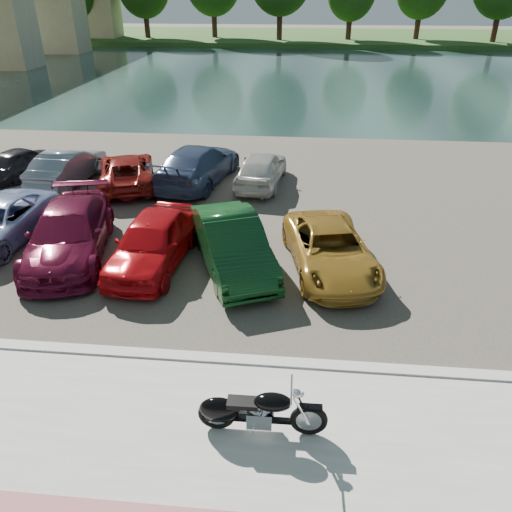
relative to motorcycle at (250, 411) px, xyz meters
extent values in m
plane|color=#595447|center=(-0.06, -0.12, -0.56)|extent=(200.00, 200.00, 0.00)
cube|color=#ABA9A0|center=(-0.06, -1.12, -0.51)|extent=(60.00, 6.00, 0.10)
cube|color=#ABA9A0|center=(-0.06, 1.88, -0.49)|extent=(60.00, 0.30, 0.14)
cube|color=#3F3B33|center=(-0.06, 10.88, -0.54)|extent=(60.00, 18.00, 0.04)
cube|color=#192E2C|center=(-0.06, 39.88, -0.56)|extent=(120.00, 40.00, 0.00)
cube|color=#2A4A1A|center=(-0.06, 71.88, -0.26)|extent=(120.00, 24.00, 0.60)
cube|color=tan|center=(-28.06, 53.88, 3.04)|extent=(6.00, 4.00, 7.20)
cube|color=tan|center=(-28.06, 65.88, 3.04)|extent=(6.00, 4.00, 7.20)
cylinder|color=#361C13|center=(-30.06, 64.48, 2.29)|extent=(0.70, 0.70, 4.50)
cylinder|color=#361C13|center=(-21.06, 65.88, 2.51)|extent=(0.70, 0.70, 4.95)
cylinder|color=#361C13|center=(-12.06, 67.28, 2.74)|extent=(0.70, 0.70, 5.40)
cylinder|color=#361C13|center=(-3.06, 64.48, 2.96)|extent=(0.70, 0.70, 5.85)
cylinder|color=#361C13|center=(5.94, 65.88, 2.29)|extent=(0.70, 0.70, 4.50)
cylinder|color=#361C13|center=(14.94, 67.28, 2.51)|extent=(0.70, 0.70, 4.95)
cylinder|color=#361C13|center=(23.94, 64.48, 2.74)|extent=(0.70, 0.70, 5.40)
torus|color=black|center=(1.04, 0.01, -0.12)|extent=(0.68, 0.13, 0.68)
torus|color=black|center=(-0.61, -0.01, -0.12)|extent=(0.68, 0.13, 0.68)
cylinder|color=#B2B2B7|center=(1.04, 0.01, -0.12)|extent=(0.46, 0.07, 0.46)
cylinder|color=#B2B2B7|center=(-0.61, -0.01, -0.12)|extent=(0.46, 0.07, 0.46)
cylinder|color=silver|center=(0.91, -0.09, 0.18)|extent=(0.33, 0.05, 0.63)
cylinder|color=silver|center=(0.90, 0.11, 0.18)|extent=(0.33, 0.05, 0.63)
cylinder|color=silver|center=(0.71, 0.00, 0.57)|extent=(0.05, 0.75, 0.04)
sphere|color=silver|center=(0.81, 0.00, 0.49)|extent=(0.16, 0.16, 0.16)
sphere|color=silver|center=(0.88, 0.01, 0.49)|extent=(0.11, 0.11, 0.11)
cube|color=black|center=(1.04, 0.01, 0.19)|extent=(0.45, 0.15, 0.06)
cube|color=black|center=(0.22, 0.00, -0.18)|extent=(1.20, 0.12, 0.08)
cube|color=silver|center=(0.17, 0.00, -0.11)|extent=(0.45, 0.33, 0.34)
cylinder|color=silver|center=(0.27, 0.00, 0.09)|extent=(0.25, 0.18, 0.27)
cylinder|color=silver|center=(0.07, 0.00, 0.09)|extent=(0.25, 0.18, 0.27)
ellipsoid|color=black|center=(0.40, 0.00, 0.26)|extent=(0.68, 0.37, 0.32)
cube|color=black|center=(-0.13, -0.01, 0.20)|extent=(0.55, 0.29, 0.10)
ellipsoid|color=black|center=(-0.56, -0.01, 0.00)|extent=(0.73, 0.35, 0.50)
cube|color=black|center=(-0.61, -0.01, -0.07)|extent=(0.40, 0.19, 0.30)
cylinder|color=silver|center=(-0.13, 0.15, -0.24)|extent=(1.10, 0.10, 0.09)
cylinder|color=silver|center=(-0.13, 0.15, -0.16)|extent=(1.10, 0.10, 0.09)
cylinder|color=#B2B2B7|center=(0.07, -0.18, -0.33)|extent=(0.03, 0.14, 0.22)
imported|color=#560C25|center=(-6.00, 6.14, 0.23)|extent=(3.18, 5.50, 1.50)
imported|color=#B50C12|center=(-3.42, 5.88, 0.22)|extent=(2.07, 4.49, 1.49)
imported|color=#0F3917|center=(-1.14, 5.93, 0.23)|extent=(3.18, 4.86, 1.51)
imported|color=olive|center=(1.61, 6.08, 0.12)|extent=(3.01, 4.93, 1.28)
imported|color=black|center=(-11.01, 12.78, 0.10)|extent=(2.45, 3.89, 1.23)
imported|color=slate|center=(-8.69, 12.09, 0.17)|extent=(1.81, 4.30, 1.38)
imported|color=maroon|center=(-6.23, 12.02, 0.11)|extent=(3.40, 4.95, 1.26)
imported|color=navy|center=(-3.47, 12.66, 0.24)|extent=(3.15, 5.60, 1.53)
imported|color=#BBBBB6|center=(-0.90, 12.66, 0.17)|extent=(2.04, 4.19, 1.38)
camera|label=1|loc=(0.72, -6.39, 6.69)|focal=35.00mm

